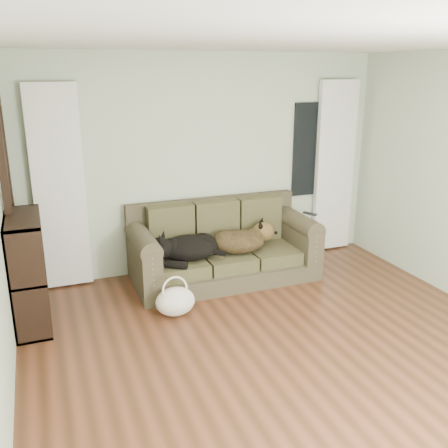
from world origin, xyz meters
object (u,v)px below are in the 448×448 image
object	(u,v)px
dog_black_lab	(186,249)
dog_shepherd	(241,240)
tote_bag	(175,300)
sofa	(224,243)
bookshelf	(28,275)

from	to	relation	value
dog_black_lab	dog_shepherd	size ratio (longest dim) A/B	1.03
dog_black_lab	dog_shepherd	bearing A→B (deg)	11.50
tote_bag	sofa	bearing A→B (deg)	40.82
dog_shepherd	tote_bag	size ratio (longest dim) A/B	1.60
dog_shepherd	bookshelf	world-z (taller)	bookshelf
dog_shepherd	tote_bag	bearing A→B (deg)	45.28
dog_shepherd	bookshelf	size ratio (longest dim) A/B	0.60
dog_shepherd	bookshelf	distance (m)	2.35
dog_black_lab	sofa	bearing A→B (deg)	20.48
dog_black_lab	tote_bag	distance (m)	0.72
dog_shepherd	dog_black_lab	bearing A→B (deg)	16.04
dog_black_lab	tote_bag	world-z (taller)	dog_black_lab
sofa	dog_shepherd	size ratio (longest dim) A/B	3.29
dog_shepherd	bookshelf	xyz separation A→B (m)	(-2.33, -0.26, 0.01)
sofa	tote_bag	bearing A→B (deg)	-139.18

